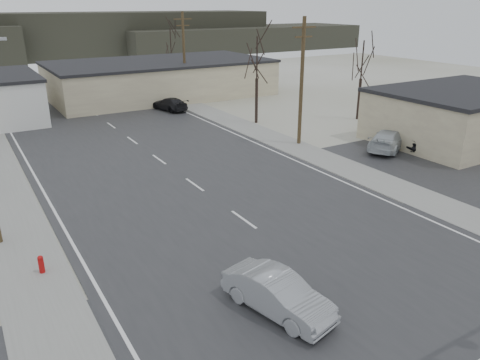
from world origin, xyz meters
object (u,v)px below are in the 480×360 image
at_px(car_far_a, 170,104).
at_px(car_parked_silver, 388,140).
at_px(sedan_crossing, 278,294).
at_px(fire_hydrant, 41,264).
at_px(car_parked_dark_a, 431,140).

relative_size(car_far_a, car_parked_silver, 0.87).
height_order(car_far_a, car_parked_silver, car_parked_silver).
relative_size(sedan_crossing, car_parked_silver, 0.85).
bearing_deg(car_far_a, sedan_crossing, 60.51).
bearing_deg(fire_hydrant, car_parked_dark_a, 6.18).
relative_size(fire_hydrant, sedan_crossing, 0.19).
height_order(fire_hydrant, car_parked_dark_a, car_parked_dark_a).
height_order(sedan_crossing, car_parked_silver, car_parked_silver).
height_order(fire_hydrant, car_parked_silver, car_parked_silver).
distance_m(car_far_a, car_parked_silver, 24.06).
distance_m(sedan_crossing, car_far_a, 36.29).
relative_size(fire_hydrant, car_far_a, 0.19).
xyz_separation_m(car_parked_dark_a, car_parked_silver, (-2.80, 1.81, 0.00)).
xyz_separation_m(fire_hydrant, car_parked_dark_a, (29.44, 3.19, 0.36)).
distance_m(car_far_a, car_parked_dark_a, 26.86).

